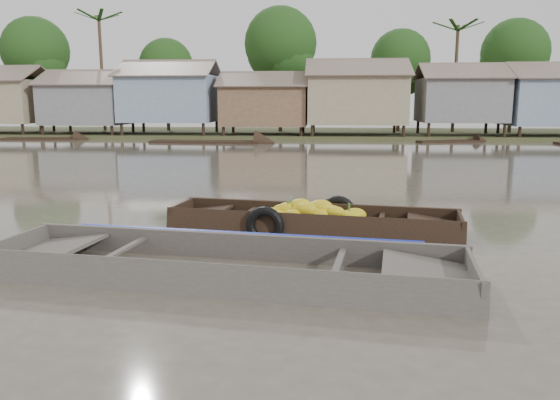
{
  "coord_description": "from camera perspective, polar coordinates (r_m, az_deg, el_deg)",
  "views": [
    {
      "loc": [
        0.25,
        -8.84,
        2.65
      ],
      "look_at": [
        -0.53,
        1.14,
        0.8
      ],
      "focal_mm": 35.0,
      "sensor_mm": 36.0,
      "label": 1
    }
  ],
  "objects": [
    {
      "name": "ground",
      "position": [
        9.24,
        2.76,
        -6.22
      ],
      "size": [
        120.0,
        120.0,
        0.0
      ],
      "primitive_type": "plane",
      "color": "#50483D",
      "rests_on": "ground"
    },
    {
      "name": "riverbank",
      "position": [
        40.8,
        8.54,
        10.95
      ],
      "size": [
        120.0,
        12.47,
        10.22
      ],
      "color": "#384723",
      "rests_on": "ground"
    },
    {
      "name": "banana_boat",
      "position": [
        11.4,
        3.04,
        -2.06
      ],
      "size": [
        6.13,
        2.33,
        0.85
      ],
      "rotation": [
        0.0,
        0.0,
        -0.15
      ],
      "color": "black",
      "rests_on": "ground"
    },
    {
      "name": "viewer_boat",
      "position": [
        8.42,
        -5.7,
        -7.52
      ],
      "size": [
        7.54,
        2.87,
        0.59
      ],
      "rotation": [
        0.0,
        0.0,
        -0.13
      ],
      "color": "#423D38",
      "rests_on": "ground"
    },
    {
      "name": "distant_boats",
      "position": [
        33.47,
        20.41,
        5.19
      ],
      "size": [
        48.89,
        16.02,
        0.35
      ],
      "color": "black",
      "rests_on": "ground"
    }
  ]
}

